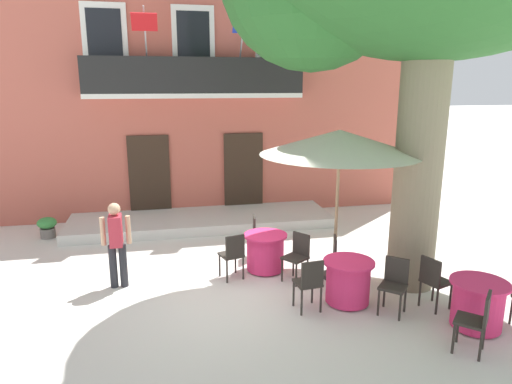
% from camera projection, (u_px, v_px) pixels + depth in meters
% --- Properties ---
extents(ground_plane, '(120.00, 120.00, 0.00)m').
position_uv_depth(ground_plane, '(226.00, 292.00, 8.16)').
color(ground_plane, silver).
extents(building_facade, '(13.00, 5.09, 7.50)m').
position_uv_depth(building_facade, '(190.00, 80.00, 13.92)').
color(building_facade, '#BC5B4C').
rests_on(building_facade, ground).
extents(entrance_step_platform, '(6.79, 1.92, 0.25)m').
position_uv_depth(entrance_step_platform, '(202.00, 220.00, 11.96)').
color(entrance_step_platform, silver).
rests_on(entrance_step_platform, ground).
extents(cafe_table_near_tree, '(0.86, 0.86, 0.76)m').
position_uv_depth(cafe_table_near_tree, '(348.00, 281.00, 7.67)').
color(cafe_table_near_tree, '#E52D66').
rests_on(cafe_table_near_tree, ground).
extents(cafe_chair_near_tree_0, '(0.57, 0.57, 0.91)m').
position_uv_depth(cafe_chair_near_tree_0, '(394.00, 282.00, 7.33)').
color(cafe_chair_near_tree_0, '#2D2823').
rests_on(cafe_chair_near_tree_0, ground).
extents(cafe_chair_near_tree_1, '(0.50, 0.50, 0.91)m').
position_uv_depth(cafe_chair_near_tree_1, '(340.00, 257.00, 8.37)').
color(cafe_chair_near_tree_1, '#2D2823').
rests_on(cafe_chair_near_tree_1, ground).
extents(cafe_chair_near_tree_2, '(0.44, 0.44, 0.91)m').
position_uv_depth(cafe_chair_near_tree_2, '(309.00, 281.00, 7.35)').
color(cafe_chair_near_tree_2, '#2D2823').
rests_on(cafe_chair_near_tree_2, ground).
extents(cafe_table_middle, '(0.86, 0.86, 0.76)m').
position_uv_depth(cafe_table_middle, '(265.00, 252.00, 9.01)').
color(cafe_table_middle, '#E52D66').
rests_on(cafe_table_middle, ground).
extents(cafe_chair_middle_0, '(0.50, 0.50, 0.91)m').
position_uv_depth(cafe_chair_middle_0, '(233.00, 253.00, 8.56)').
color(cafe_chair_middle_0, '#2D2823').
rests_on(cafe_chair_middle_0, ground).
extents(cafe_chair_middle_1, '(0.56, 0.56, 0.91)m').
position_uv_depth(cafe_chair_middle_1, '(298.00, 254.00, 8.53)').
color(cafe_chair_middle_1, '#2D2823').
rests_on(cafe_chair_middle_1, ground).
extents(cafe_chair_middle_2, '(0.45, 0.45, 0.91)m').
position_uv_depth(cafe_chair_middle_2, '(259.00, 233.00, 9.70)').
color(cafe_chair_middle_2, '#2D2823').
rests_on(cafe_chair_middle_2, ground).
extents(cafe_table_front, '(0.86, 0.86, 0.76)m').
position_uv_depth(cafe_table_front, '(478.00, 304.00, 6.88)').
color(cafe_table_front, '#E52D66').
rests_on(cafe_table_front, ground).
extents(cafe_chair_front_1, '(0.51, 0.51, 0.91)m').
position_uv_depth(cafe_chair_front_1, '(434.00, 279.00, 7.43)').
color(cafe_chair_front_1, '#2D2823').
rests_on(cafe_chair_front_1, ground).
extents(cafe_chair_front_2, '(0.57, 0.57, 0.91)m').
position_uv_depth(cafe_chair_front_2, '(477.00, 318.00, 6.19)').
color(cafe_chair_front_2, '#2D2823').
rests_on(cafe_chair_front_2, ground).
extents(cafe_umbrella, '(2.90, 2.90, 2.85)m').
position_uv_depth(cafe_umbrella, '(340.00, 143.00, 8.15)').
color(cafe_umbrella, '#997A56').
rests_on(cafe_umbrella, ground).
extents(ground_planter_left, '(0.45, 0.45, 0.51)m').
position_uv_depth(ground_planter_left, '(47.00, 226.00, 10.95)').
color(ground_planter_left, slate).
rests_on(ground_planter_left, ground).
extents(pedestrian_near_entrance, '(0.53, 0.34, 1.60)m').
position_uv_depth(pedestrian_near_entrance, '(116.00, 240.00, 8.17)').
color(pedestrian_near_entrance, '#232328').
rests_on(pedestrian_near_entrance, ground).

